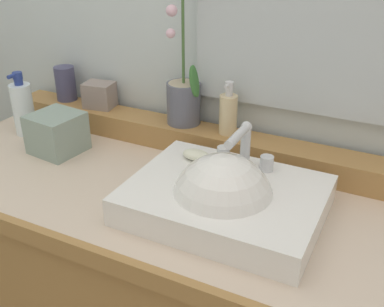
{
  "coord_description": "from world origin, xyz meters",
  "views": [
    {
      "loc": [
        0.49,
        -0.86,
        1.43
      ],
      "look_at": [
        0.06,
        -0.01,
        0.95
      ],
      "focal_mm": 43.41,
      "sensor_mm": 36.0,
      "label": 1
    }
  ],
  "objects_px": {
    "sink_basin": "(224,202)",
    "tumbler_cup": "(66,83)",
    "tissue_box": "(57,133)",
    "trinket_box": "(99,95)",
    "potted_plant": "(184,96)",
    "soap_dispenser": "(228,113)",
    "soap_bar": "(196,155)",
    "lotion_bottle": "(23,108)"
  },
  "relations": [
    {
      "from": "sink_basin",
      "to": "tumbler_cup",
      "type": "bearing_deg",
      "value": 157.24
    },
    {
      "from": "tissue_box",
      "to": "trinket_box",
      "type": "bearing_deg",
      "value": 87.36
    },
    {
      "from": "sink_basin",
      "to": "potted_plant",
      "type": "relative_size",
      "value": 1.1
    },
    {
      "from": "potted_plant",
      "to": "tumbler_cup",
      "type": "distance_m",
      "value": 0.43
    },
    {
      "from": "potted_plant",
      "to": "soap_dispenser",
      "type": "bearing_deg",
      "value": -4.29
    },
    {
      "from": "tumbler_cup",
      "to": "tissue_box",
      "type": "xyz_separation_m",
      "value": [
        0.13,
        -0.2,
        -0.07
      ]
    },
    {
      "from": "trinket_box",
      "to": "potted_plant",
      "type": "bearing_deg",
      "value": -7.56
    },
    {
      "from": "soap_bar",
      "to": "tumbler_cup",
      "type": "height_order",
      "value": "tumbler_cup"
    },
    {
      "from": "trinket_box",
      "to": "tissue_box",
      "type": "xyz_separation_m",
      "value": [
        -0.01,
        -0.19,
        -0.05
      ]
    },
    {
      "from": "sink_basin",
      "to": "trinket_box",
      "type": "xyz_separation_m",
      "value": [
        -0.54,
        0.28,
        0.08
      ]
    },
    {
      "from": "soap_bar",
      "to": "potted_plant",
      "type": "relative_size",
      "value": 0.18
    },
    {
      "from": "trinket_box",
      "to": "tissue_box",
      "type": "relative_size",
      "value": 0.68
    },
    {
      "from": "lotion_bottle",
      "to": "tissue_box",
      "type": "xyz_separation_m",
      "value": [
        0.17,
        -0.05,
        -0.03
      ]
    },
    {
      "from": "potted_plant",
      "to": "soap_dispenser",
      "type": "relative_size",
      "value": 2.64
    },
    {
      "from": "potted_plant",
      "to": "trinket_box",
      "type": "bearing_deg",
      "value": -179.02
    },
    {
      "from": "tumbler_cup",
      "to": "trinket_box",
      "type": "xyz_separation_m",
      "value": [
        0.14,
        -0.01,
        -0.02
      ]
    },
    {
      "from": "tumbler_cup",
      "to": "potted_plant",
      "type": "bearing_deg",
      "value": -0.01
    },
    {
      "from": "potted_plant",
      "to": "trinket_box",
      "type": "relative_size",
      "value": 4.36
    },
    {
      "from": "potted_plant",
      "to": "trinket_box",
      "type": "distance_m",
      "value": 0.29
    },
    {
      "from": "soap_bar",
      "to": "soap_dispenser",
      "type": "relative_size",
      "value": 0.48
    },
    {
      "from": "tumbler_cup",
      "to": "tissue_box",
      "type": "distance_m",
      "value": 0.25
    },
    {
      "from": "soap_bar",
      "to": "tissue_box",
      "type": "relative_size",
      "value": 0.54
    },
    {
      "from": "sink_basin",
      "to": "trinket_box",
      "type": "height_order",
      "value": "sink_basin"
    },
    {
      "from": "tumbler_cup",
      "to": "lotion_bottle",
      "type": "distance_m",
      "value": 0.16
    },
    {
      "from": "sink_basin",
      "to": "tissue_box",
      "type": "bearing_deg",
      "value": 171.28
    },
    {
      "from": "sink_basin",
      "to": "lotion_bottle",
      "type": "distance_m",
      "value": 0.73
    },
    {
      "from": "sink_basin",
      "to": "tumbler_cup",
      "type": "relative_size",
      "value": 3.92
    },
    {
      "from": "tumbler_cup",
      "to": "trinket_box",
      "type": "height_order",
      "value": "tumbler_cup"
    },
    {
      "from": "potted_plant",
      "to": "tissue_box",
      "type": "xyz_separation_m",
      "value": [
        -0.3,
        -0.2,
        -0.09
      ]
    },
    {
      "from": "soap_dispenser",
      "to": "tissue_box",
      "type": "relative_size",
      "value": 1.12
    },
    {
      "from": "sink_basin",
      "to": "tissue_box",
      "type": "relative_size",
      "value": 3.28
    },
    {
      "from": "potted_plant",
      "to": "tissue_box",
      "type": "height_order",
      "value": "potted_plant"
    },
    {
      "from": "trinket_box",
      "to": "lotion_bottle",
      "type": "xyz_separation_m",
      "value": [
        -0.18,
        -0.14,
        -0.02
      ]
    },
    {
      "from": "sink_basin",
      "to": "soap_bar",
      "type": "distance_m",
      "value": 0.16
    },
    {
      "from": "soap_dispenser",
      "to": "trinket_box",
      "type": "bearing_deg",
      "value": 179.26
    },
    {
      "from": "soap_dispenser",
      "to": "tissue_box",
      "type": "bearing_deg",
      "value": -156.91
    },
    {
      "from": "soap_dispenser",
      "to": "tumbler_cup",
      "type": "bearing_deg",
      "value": 178.93
    },
    {
      "from": "tissue_box",
      "to": "soap_dispenser",
      "type": "bearing_deg",
      "value": 23.09
    },
    {
      "from": "soap_dispenser",
      "to": "trinket_box",
      "type": "relative_size",
      "value": 1.65
    },
    {
      "from": "potted_plant",
      "to": "tumbler_cup",
      "type": "relative_size",
      "value": 3.55
    },
    {
      "from": "tumbler_cup",
      "to": "soap_bar",
      "type": "bearing_deg",
      "value": -18.27
    },
    {
      "from": "soap_dispenser",
      "to": "tumbler_cup",
      "type": "height_order",
      "value": "soap_dispenser"
    }
  ]
}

